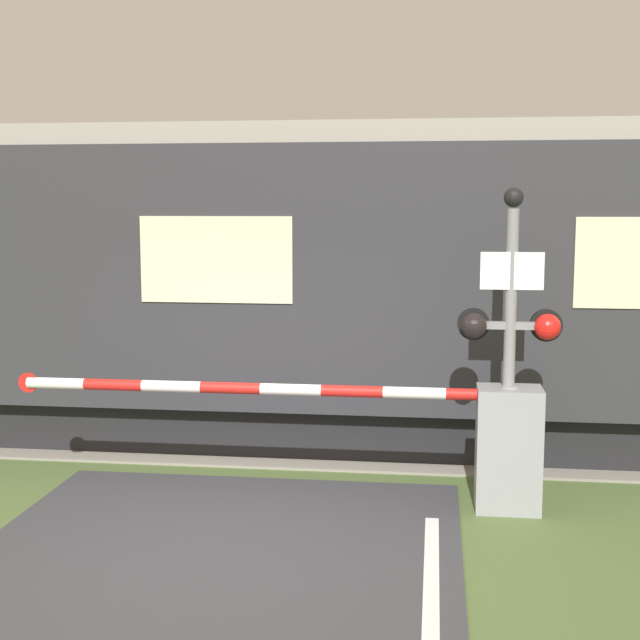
# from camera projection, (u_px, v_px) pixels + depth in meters

# --- Properties ---
(ground_plane) EXTENTS (80.00, 80.00, 0.00)m
(ground_plane) POSITION_uv_depth(u_px,v_px,m) (217.00, 553.00, 7.37)
(ground_plane) COLOR #4C6033
(track_bed) EXTENTS (36.00, 3.20, 0.13)m
(track_bed) POSITION_uv_depth(u_px,v_px,m) (292.00, 430.00, 11.25)
(track_bed) COLOR gray
(track_bed) RESTS_ON ground_plane
(train) EXTENTS (16.69, 2.97, 3.75)m
(train) POSITION_uv_depth(u_px,v_px,m) (245.00, 281.00, 11.08)
(train) COLOR black
(train) RESTS_ON ground_plane
(crossing_barrier) EXTENTS (5.12, 0.44, 1.20)m
(crossing_barrier) POSITION_uv_depth(u_px,v_px,m) (468.00, 439.00, 8.38)
(crossing_barrier) COLOR gray
(crossing_barrier) RESTS_ON ground_plane
(signal_post) EXTENTS (0.97, 0.26, 3.02)m
(signal_post) POSITION_uv_depth(u_px,v_px,m) (510.00, 329.00, 8.22)
(signal_post) COLOR gray
(signal_post) RESTS_ON ground_plane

